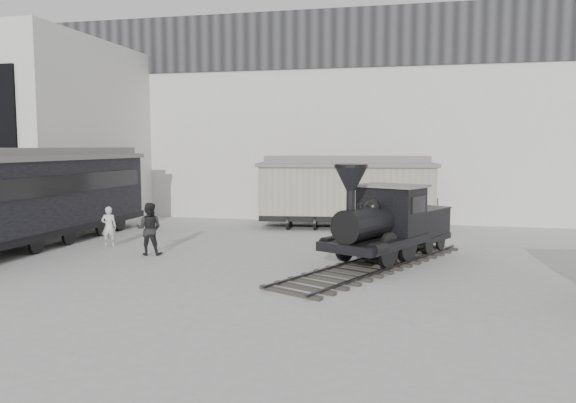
% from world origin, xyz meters
% --- Properties ---
extents(ground, '(90.00, 90.00, 0.00)m').
position_xyz_m(ground, '(0.00, 0.00, 0.00)').
color(ground, '#9E9E9B').
extents(north_wall, '(34.00, 2.51, 11.00)m').
position_xyz_m(north_wall, '(0.00, 14.98, 5.55)').
color(north_wall, silver).
rests_on(north_wall, ground).
extents(west_pavilion, '(7.00, 12.11, 9.00)m').
position_xyz_m(west_pavilion, '(-14.50, 9.96, 4.49)').
color(west_pavilion, silver).
rests_on(west_pavilion, ground).
extents(locomotive, '(6.03, 9.38, 3.34)m').
position_xyz_m(locomotive, '(2.59, 3.61, 1.23)').
color(locomotive, '#312D29').
rests_on(locomotive, ground).
extents(boxcar, '(8.83, 3.75, 3.51)m').
position_xyz_m(boxcar, '(0.28, 11.65, 1.84)').
color(boxcar, black).
rests_on(boxcar, ground).
extents(passenger_coach, '(3.18, 13.59, 3.62)m').
position_xyz_m(passenger_coach, '(-11.19, 4.02, 2.00)').
color(passenger_coach, black).
rests_on(passenger_coach, ground).
extents(visitor_a, '(0.68, 0.55, 1.61)m').
position_xyz_m(visitor_a, '(-8.26, 4.41, 0.81)').
color(visitor_a, silver).
rests_on(visitor_a, ground).
extents(visitor_b, '(1.05, 0.89, 1.93)m').
position_xyz_m(visitor_b, '(-5.94, 3.23, 0.96)').
color(visitor_b, black).
rests_on(visitor_b, ground).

